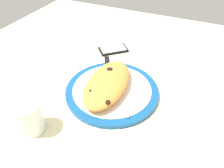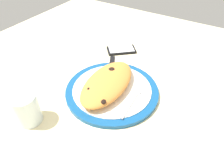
{
  "view_description": "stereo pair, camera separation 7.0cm",
  "coord_description": "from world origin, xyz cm",
  "px_view_note": "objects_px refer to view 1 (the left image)",
  "views": [
    {
      "loc": [
        -48.14,
        -21.46,
        49.37
      ],
      "look_at": [
        0.0,
        0.0,
        3.79
      ],
      "focal_mm": 32.53,
      "sensor_mm": 36.0,
      "label": 1
    },
    {
      "loc": [
        -44.9,
        -27.61,
        49.37
      ],
      "look_at": [
        0.0,
        0.0,
        3.79
      ],
      "focal_mm": 32.53,
      "sensor_mm": 36.0,
      "label": 2
    }
  ],
  "objects_px": {
    "plate": "(112,90)",
    "calzone": "(107,83)",
    "water_glass": "(30,119)",
    "knife": "(108,69)",
    "fork": "(135,96)",
    "smartphone": "(113,49)"
  },
  "relations": [
    {
      "from": "calzone",
      "to": "water_glass",
      "type": "bearing_deg",
      "value": 149.89
    },
    {
      "from": "plate",
      "to": "calzone",
      "type": "bearing_deg",
      "value": 113.51
    },
    {
      "from": "water_glass",
      "to": "knife",
      "type": "bearing_deg",
      "value": -15.16
    },
    {
      "from": "plate",
      "to": "fork",
      "type": "distance_m",
      "value": 0.09
    },
    {
      "from": "fork",
      "to": "knife",
      "type": "relative_size",
      "value": 0.78
    },
    {
      "from": "knife",
      "to": "smartphone",
      "type": "distance_m",
      "value": 0.17
    },
    {
      "from": "calzone",
      "to": "fork",
      "type": "distance_m",
      "value": 0.11
    },
    {
      "from": "plate",
      "to": "smartphone",
      "type": "xyz_separation_m",
      "value": [
        0.26,
        0.11,
        -0.0
      ]
    },
    {
      "from": "calzone",
      "to": "knife",
      "type": "distance_m",
      "value": 0.11
    },
    {
      "from": "calzone",
      "to": "water_glass",
      "type": "xyz_separation_m",
      "value": [
        -0.23,
        0.13,
        0.0
      ]
    },
    {
      "from": "fork",
      "to": "knife",
      "type": "distance_m",
      "value": 0.18
    },
    {
      "from": "fork",
      "to": "calzone",
      "type": "bearing_deg",
      "value": 89.76
    },
    {
      "from": "knife",
      "to": "water_glass",
      "type": "bearing_deg",
      "value": 164.84
    },
    {
      "from": "smartphone",
      "to": "water_glass",
      "type": "height_order",
      "value": "water_glass"
    },
    {
      "from": "calzone",
      "to": "fork",
      "type": "height_order",
      "value": "calzone"
    },
    {
      "from": "calzone",
      "to": "water_glass",
      "type": "distance_m",
      "value": 0.27
    },
    {
      "from": "calzone",
      "to": "smartphone",
      "type": "bearing_deg",
      "value": 19.55
    },
    {
      "from": "smartphone",
      "to": "calzone",
      "type": "bearing_deg",
      "value": -160.45
    },
    {
      "from": "smartphone",
      "to": "plate",
      "type": "bearing_deg",
      "value": -157.18
    },
    {
      "from": "calzone",
      "to": "knife",
      "type": "xyz_separation_m",
      "value": [
        0.1,
        0.04,
        -0.02
      ]
    },
    {
      "from": "knife",
      "to": "water_glass",
      "type": "distance_m",
      "value": 0.34
    },
    {
      "from": "calzone",
      "to": "knife",
      "type": "height_order",
      "value": "calzone"
    }
  ]
}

